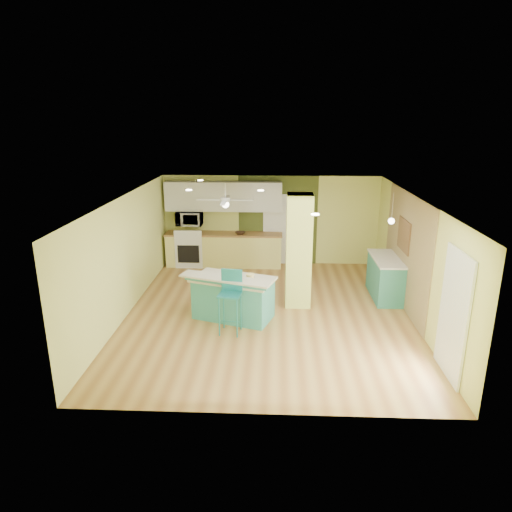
# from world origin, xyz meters

# --- Properties ---
(floor) EXTENTS (6.00, 7.00, 0.01)m
(floor) POSITION_xyz_m (0.00, 0.00, -0.01)
(floor) COLOR olive
(floor) RESTS_ON ground
(ceiling) EXTENTS (6.00, 7.00, 0.01)m
(ceiling) POSITION_xyz_m (0.00, 0.00, 2.50)
(ceiling) COLOR white
(ceiling) RESTS_ON wall_back
(wall_back) EXTENTS (6.00, 0.01, 2.50)m
(wall_back) POSITION_xyz_m (0.00, 3.50, 1.25)
(wall_back) COLOR #DCE279
(wall_back) RESTS_ON floor
(wall_front) EXTENTS (6.00, 0.01, 2.50)m
(wall_front) POSITION_xyz_m (0.00, -3.50, 1.25)
(wall_front) COLOR #DCE279
(wall_front) RESTS_ON floor
(wall_left) EXTENTS (0.01, 7.00, 2.50)m
(wall_left) POSITION_xyz_m (-3.00, 0.00, 1.25)
(wall_left) COLOR #DCE279
(wall_left) RESTS_ON floor
(wall_right) EXTENTS (0.01, 7.00, 2.50)m
(wall_right) POSITION_xyz_m (3.00, 0.00, 1.25)
(wall_right) COLOR #DCE279
(wall_right) RESTS_ON floor
(wood_panel) EXTENTS (0.02, 3.40, 2.50)m
(wood_panel) POSITION_xyz_m (2.99, 0.60, 1.25)
(wood_panel) COLOR #8B744F
(wood_panel) RESTS_ON floor
(olive_accent) EXTENTS (2.20, 0.02, 2.50)m
(olive_accent) POSITION_xyz_m (0.20, 3.49, 1.25)
(olive_accent) COLOR #465020
(olive_accent) RESTS_ON floor
(interior_door) EXTENTS (0.82, 0.05, 2.00)m
(interior_door) POSITION_xyz_m (0.20, 3.46, 1.00)
(interior_door) COLOR white
(interior_door) RESTS_ON floor
(french_door) EXTENTS (0.04, 1.08, 2.10)m
(french_door) POSITION_xyz_m (2.97, -2.30, 1.05)
(french_door) COLOR white
(french_door) RESTS_ON floor
(column) EXTENTS (0.55, 0.55, 2.50)m
(column) POSITION_xyz_m (0.65, 0.50, 1.25)
(column) COLOR #CCDB65
(column) RESTS_ON floor
(kitchen_run) EXTENTS (3.25, 0.63, 0.94)m
(kitchen_run) POSITION_xyz_m (-1.30, 3.20, 0.47)
(kitchen_run) COLOR #E1D975
(kitchen_run) RESTS_ON floor
(stove) EXTENTS (0.76, 0.66, 1.08)m
(stove) POSITION_xyz_m (-2.25, 3.19, 0.46)
(stove) COLOR white
(stove) RESTS_ON floor
(upper_cabinets) EXTENTS (3.20, 0.34, 0.80)m
(upper_cabinets) POSITION_xyz_m (-1.30, 3.32, 1.95)
(upper_cabinets) COLOR silver
(upper_cabinets) RESTS_ON wall_back
(microwave) EXTENTS (0.70, 0.48, 0.39)m
(microwave) POSITION_xyz_m (-2.25, 3.20, 1.35)
(microwave) COLOR white
(microwave) RESTS_ON wall_back
(ceiling_fan) EXTENTS (1.41, 1.41, 0.61)m
(ceiling_fan) POSITION_xyz_m (-1.10, 2.00, 2.08)
(ceiling_fan) COLOR silver
(ceiling_fan) RESTS_ON ceiling
(pendant_lamp) EXTENTS (0.14, 0.14, 0.69)m
(pendant_lamp) POSITION_xyz_m (2.65, 0.75, 1.88)
(pendant_lamp) COLOR silver
(pendant_lamp) RESTS_ON ceiling
(wall_decor) EXTENTS (0.03, 0.90, 0.70)m
(wall_decor) POSITION_xyz_m (2.96, 0.80, 1.55)
(wall_decor) COLOR brown
(wall_decor) RESTS_ON wood_panel
(peninsula) EXTENTS (1.99, 1.51, 1.01)m
(peninsula) POSITION_xyz_m (-0.73, -0.28, 0.47)
(peninsula) COLOR teal
(peninsula) RESTS_ON floor
(bar_stool) EXTENTS (0.47, 0.47, 1.25)m
(bar_stool) POSITION_xyz_m (-0.71, -0.90, 0.84)
(bar_stool) COLOR teal
(bar_stool) RESTS_ON floor
(side_counter) EXTENTS (0.63, 1.49, 0.96)m
(side_counter) POSITION_xyz_m (2.70, 1.03, 0.48)
(side_counter) COLOR teal
(side_counter) RESTS_ON floor
(fruit_bowl) EXTENTS (0.31, 0.31, 0.07)m
(fruit_bowl) POSITION_xyz_m (-0.83, 3.11, 0.97)
(fruit_bowl) COLOR #3C2718
(fruit_bowl) RESTS_ON kitchen_run
(canister) EXTENTS (0.17, 0.17, 0.15)m
(canister) POSITION_xyz_m (-0.36, -0.39, 0.95)
(canister) COLOR gold
(canister) RESTS_ON peninsula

